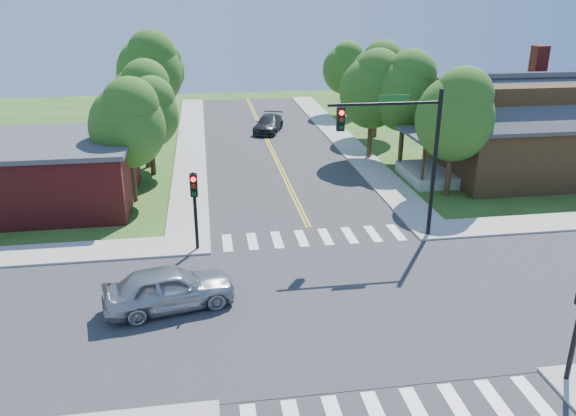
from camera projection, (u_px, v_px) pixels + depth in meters
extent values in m
plane|color=#304B17|center=(344.00, 303.00, 21.66)|extent=(100.00, 100.00, 0.00)
cube|color=#2D2D30|center=(344.00, 302.00, 21.66)|extent=(10.00, 90.00, 0.04)
cube|color=#2D2D30|center=(344.00, 302.00, 21.65)|extent=(90.00, 10.00, 0.04)
cube|color=#2D2D30|center=(344.00, 303.00, 21.66)|extent=(10.20, 10.20, 0.06)
cube|color=#9E9B93|center=(343.00, 140.00, 45.57)|extent=(2.20, 40.00, 0.14)
cube|color=#9E9B93|center=(191.00, 145.00, 43.86)|extent=(2.20, 40.00, 0.14)
cube|color=white|center=(227.00, 243.00, 26.78)|extent=(0.45, 2.00, 0.01)
cube|color=white|center=(252.00, 241.00, 26.95)|extent=(0.45, 2.00, 0.01)
cube|color=white|center=(277.00, 240.00, 27.12)|extent=(0.45, 2.00, 0.01)
cube|color=white|center=(302.00, 238.00, 27.29)|extent=(0.45, 2.00, 0.01)
cube|color=white|center=(326.00, 237.00, 27.45)|extent=(0.45, 2.00, 0.01)
cube|color=white|center=(349.00, 235.00, 27.62)|extent=(0.45, 2.00, 0.01)
cube|color=white|center=(373.00, 234.00, 27.79)|extent=(0.45, 2.00, 0.01)
cube|color=white|center=(396.00, 232.00, 27.96)|extent=(0.45, 2.00, 0.01)
cube|color=white|center=(377.00, 415.00, 15.84)|extent=(0.45, 2.00, 0.01)
cube|color=white|center=(418.00, 411.00, 16.01)|extent=(0.45, 2.00, 0.01)
cube|color=white|center=(457.00, 406.00, 16.18)|extent=(0.45, 2.00, 0.01)
cube|color=white|center=(496.00, 402.00, 16.34)|extent=(0.45, 2.00, 0.01)
cube|color=white|center=(534.00, 398.00, 16.51)|extent=(0.45, 2.00, 0.01)
cube|color=yellow|center=(265.00, 139.00, 45.87)|extent=(0.10, 37.50, 0.01)
cube|color=yellow|center=(268.00, 139.00, 45.89)|extent=(0.10, 37.50, 0.01)
cylinder|color=black|center=(434.00, 166.00, 26.33)|extent=(0.20, 0.20, 7.20)
cylinder|color=black|center=(385.00, 104.00, 24.89)|extent=(5.20, 0.14, 0.14)
cube|color=#19591E|center=(394.00, 98.00, 24.81)|extent=(1.40, 0.04, 0.30)
cube|color=black|center=(341.00, 119.00, 24.83)|extent=(0.34, 0.28, 1.05)
sphere|color=#FF0C0C|center=(342.00, 113.00, 24.56)|extent=(0.22, 0.22, 0.22)
sphere|color=#3F2605|center=(341.00, 120.00, 24.68)|extent=(0.22, 0.22, 0.22)
sphere|color=#05330F|center=(341.00, 127.00, 24.79)|extent=(0.22, 0.22, 0.22)
cylinder|color=black|center=(195.00, 213.00, 25.37)|extent=(0.16, 0.16, 3.80)
cube|color=black|center=(194.00, 185.00, 24.89)|extent=(0.34, 0.28, 1.05)
sphere|color=#FF0C0C|center=(193.00, 179.00, 24.62)|extent=(0.22, 0.22, 0.22)
sphere|color=#3F2605|center=(194.00, 186.00, 24.74)|extent=(0.22, 0.22, 0.22)
sphere|color=#05330F|center=(194.00, 193.00, 24.85)|extent=(0.22, 0.22, 0.22)
cube|color=#352512|center=(521.00, 146.00, 36.19)|extent=(10.00, 8.00, 4.00)
cube|color=#9E9B93|center=(426.00, 174.00, 35.89)|extent=(2.60, 4.50, 0.70)
cylinder|color=#352512|center=(423.00, 165.00, 33.45)|extent=(0.18, 0.18, 2.50)
cylinder|color=#352512|center=(401.00, 148.00, 37.14)|extent=(0.18, 0.18, 2.50)
cube|color=#38383D|center=(430.00, 135.00, 34.96)|extent=(2.80, 4.80, 0.18)
cube|color=maroon|center=(531.00, 110.00, 39.21)|extent=(0.90, 0.90, 7.11)
cube|color=maroon|center=(40.00, 174.00, 31.23)|extent=(10.00, 8.00, 3.50)
cube|color=#38383D|center=(35.00, 142.00, 30.57)|extent=(10.40, 8.40, 0.25)
cylinder|color=#382314|center=(449.00, 173.00, 32.73)|extent=(0.34, 0.34, 2.81)
ellipsoid|color=#295619|center=(454.00, 119.00, 31.59)|extent=(4.43, 4.21, 4.88)
sphere|color=#295619|center=(464.00, 95.00, 30.97)|extent=(3.25, 3.25, 3.25)
cylinder|color=#382314|center=(401.00, 142.00, 39.34)|extent=(0.34, 0.34, 2.90)
ellipsoid|color=#295619|center=(405.00, 95.00, 38.16)|extent=(4.59, 4.36, 5.05)
sphere|color=#295619|center=(412.00, 74.00, 37.53)|extent=(3.36, 3.36, 3.36)
cylinder|color=#382314|center=(375.00, 119.00, 46.28)|extent=(0.34, 0.34, 2.92)
ellipsoid|color=#295619|center=(378.00, 79.00, 45.10)|extent=(4.61, 4.38, 5.07)
sphere|color=#295619|center=(383.00, 61.00, 44.46)|extent=(3.38, 3.38, 3.38)
cylinder|color=#382314|center=(343.00, 101.00, 55.08)|extent=(0.34, 0.34, 2.63)
ellipsoid|color=#295619|center=(344.00, 70.00, 54.01)|extent=(4.15, 3.94, 4.56)
sphere|color=#295619|center=(348.00, 57.00, 53.42)|extent=(3.04, 3.04, 3.04)
cylinder|color=#382314|center=(133.00, 179.00, 31.87)|extent=(0.34, 0.34, 2.64)
ellipsoid|color=#295619|center=(127.00, 127.00, 30.80)|extent=(4.17, 3.96, 4.59)
sphere|color=#295619|center=(130.00, 105.00, 30.21)|extent=(3.06, 3.06, 3.06)
cylinder|color=#382314|center=(147.00, 148.00, 38.14)|extent=(0.34, 0.34, 2.72)
ellipsoid|color=#295619|center=(142.00, 102.00, 37.04)|extent=(4.30, 4.08, 4.73)
sphere|color=#295619|center=(145.00, 83.00, 36.43)|extent=(3.15, 3.15, 3.15)
cylinder|color=#382314|center=(154.00, 119.00, 45.57)|extent=(0.34, 0.34, 3.24)
ellipsoid|color=#295619|center=(150.00, 73.00, 44.26)|extent=(5.11, 4.85, 5.62)
sphere|color=#295619|center=(152.00, 53.00, 43.56)|extent=(3.75, 3.75, 3.75)
cylinder|color=#382314|center=(165.00, 102.00, 54.51)|extent=(0.34, 0.34, 2.60)
ellipsoid|color=#295619|center=(163.00, 71.00, 53.46)|extent=(4.10, 3.90, 4.51)
sphere|color=#295619|center=(165.00, 58.00, 52.88)|extent=(3.01, 3.01, 3.01)
cylinder|color=#382314|center=(370.00, 139.00, 40.21)|extent=(0.34, 0.34, 2.89)
ellipsoid|color=#295619|center=(372.00, 93.00, 39.03)|extent=(4.57, 4.34, 5.03)
sphere|color=#295619|center=(378.00, 73.00, 38.40)|extent=(3.35, 3.35, 3.35)
cylinder|color=#382314|center=(152.00, 157.00, 36.61)|extent=(0.34, 0.34, 2.41)
ellipsoid|color=#295619|center=(149.00, 115.00, 35.63)|extent=(3.80, 3.61, 4.18)
sphere|color=#295619|center=(152.00, 98.00, 35.08)|extent=(2.79, 2.79, 2.79)
imported|color=#A8ABAF|center=(169.00, 289.00, 21.02)|extent=(3.98, 5.68, 1.66)
imported|color=#272A2B|center=(268.00, 124.00, 48.09)|extent=(4.88, 6.00, 1.40)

